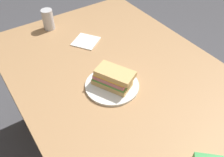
% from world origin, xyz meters
% --- Properties ---
extents(dining_table, '(1.72, 0.97, 0.77)m').
position_xyz_m(dining_table, '(0.00, 0.00, 0.68)').
color(dining_table, tan).
rests_on(dining_table, ground_plane).
extents(paper_plate, '(0.25, 0.25, 0.01)m').
position_xyz_m(paper_plate, '(-0.11, -0.08, 0.78)').
color(paper_plate, white).
rests_on(paper_plate, dining_table).
extents(sandwich, '(0.20, 0.17, 0.08)m').
position_xyz_m(sandwich, '(-0.11, -0.08, 0.83)').
color(sandwich, '#DBB26B').
rests_on(sandwich, paper_plate).
extents(soda_can_silver, '(0.07, 0.07, 0.12)m').
position_xyz_m(soda_can_silver, '(-0.73, -0.12, 0.83)').
color(soda_can_silver, silver).
rests_on(soda_can_silver, dining_table).
extents(paper_napkin, '(0.18, 0.18, 0.01)m').
position_xyz_m(paper_napkin, '(-0.49, -0.01, 0.78)').
color(paper_napkin, white).
rests_on(paper_napkin, dining_table).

